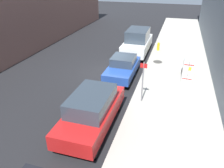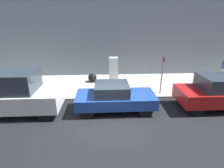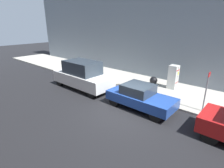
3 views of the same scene
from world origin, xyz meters
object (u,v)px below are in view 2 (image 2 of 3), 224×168
at_px(street_sign_post, 162,73).
at_px(trash_bag, 92,78).
at_px(discarded_refrigerator, 113,70).
at_px(parked_van_white, 9,93).
at_px(parked_suv_red, 224,92).
at_px(parked_hatchback_blue, 115,97).
at_px(fire_hydrant, 8,91).

distance_m(street_sign_post, trash_bag, 5.01).
bearing_deg(discarded_refrigerator, parked_van_white, -51.84).
relative_size(street_sign_post, parked_suv_red, 0.50).
height_order(street_sign_post, parked_hatchback_blue, street_sign_post).
height_order(discarded_refrigerator, parked_hatchback_blue, discarded_refrigerator).
xyz_separation_m(parked_van_white, parked_hatchback_blue, (-0.00, 5.13, -0.32)).
bearing_deg(parked_van_white, parked_suv_red, 90.00).
relative_size(discarded_refrigerator, parked_hatchback_blue, 0.45).
xyz_separation_m(discarded_refrigerator, parked_van_white, (4.19, -5.33, 0.05)).
relative_size(street_sign_post, parked_hatchback_blue, 0.58).
bearing_deg(fire_hydrant, parked_van_white, 29.98).
xyz_separation_m(trash_bag, parked_van_white, (4.16, -3.78, 0.63)).
relative_size(trash_bag, parked_hatchback_blue, 0.16).
distance_m(discarded_refrigerator, parked_suv_red, 6.90).
distance_m(trash_bag, parked_hatchback_blue, 4.39).
bearing_deg(parked_hatchback_blue, trash_bag, -161.99).
height_order(street_sign_post, trash_bag, street_sign_post).
xyz_separation_m(street_sign_post, fire_hydrant, (0.08, -9.12, -0.93)).
bearing_deg(discarded_refrigerator, parked_hatchback_blue, -2.65).
bearing_deg(parked_suv_red, street_sign_post, -124.22).
height_order(fire_hydrant, parked_suv_red, parked_suv_red).
bearing_deg(street_sign_post, trash_bag, -118.26).
height_order(discarded_refrigerator, trash_bag, discarded_refrigerator).
bearing_deg(parked_hatchback_blue, parked_van_white, -90.00).
bearing_deg(fire_hydrant, parked_hatchback_blue, 74.06).
distance_m(discarded_refrigerator, parked_van_white, 6.78).
xyz_separation_m(trash_bag, parked_hatchback_blue, (4.16, 1.35, 0.30)).
bearing_deg(street_sign_post, parked_suv_red, 55.78).
relative_size(street_sign_post, trash_bag, 3.75).
bearing_deg(fire_hydrant, street_sign_post, 90.51).
bearing_deg(discarded_refrigerator, street_sign_post, 49.80).
height_order(trash_bag, parked_suv_red, parked_suv_red).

